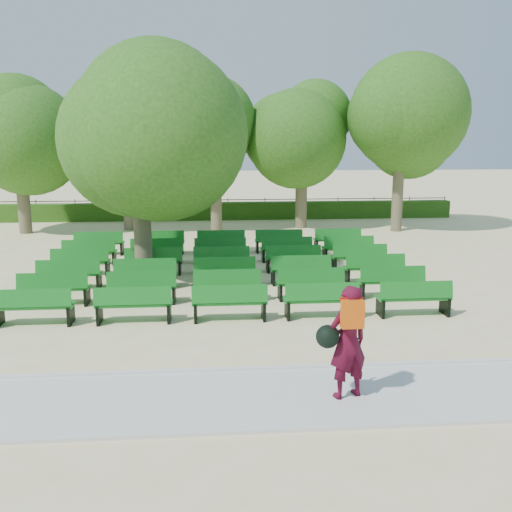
# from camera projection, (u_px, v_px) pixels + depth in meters

# --- Properties ---
(ground) EXTENTS (120.00, 120.00, 0.00)m
(ground) POSITION_uv_depth(u_px,v_px,m) (212.00, 287.00, 16.54)
(ground) COLOR beige
(paving) EXTENTS (30.00, 2.20, 0.06)m
(paving) POSITION_uv_depth(u_px,v_px,m) (215.00, 400.00, 9.32)
(paving) COLOR silver
(paving) RESTS_ON ground
(curb) EXTENTS (30.00, 0.12, 0.10)m
(curb) POSITION_uv_depth(u_px,v_px,m) (214.00, 371.00, 10.43)
(curb) COLOR silver
(curb) RESTS_ON ground
(hedge) EXTENTS (26.00, 0.70, 0.90)m
(hedge) POSITION_uv_depth(u_px,v_px,m) (209.00, 211.00, 30.11)
(hedge) COLOR #2B5616
(hedge) RESTS_ON ground
(fence) EXTENTS (26.00, 0.10, 1.02)m
(fence) POSITION_uv_depth(u_px,v_px,m) (209.00, 219.00, 30.59)
(fence) COLOR black
(fence) RESTS_ON ground
(tree_line) EXTENTS (21.80, 6.80, 7.04)m
(tree_line) POSITION_uv_depth(u_px,v_px,m) (210.00, 232.00, 26.30)
(tree_line) COLOR #30631A
(tree_line) RESTS_ON ground
(bench_array) EXTENTS (1.79, 0.63, 1.12)m
(bench_array) POSITION_uv_depth(u_px,v_px,m) (224.00, 276.00, 17.48)
(bench_array) COLOR #136F1C
(bench_array) RESTS_ON ground
(tree_among) EXTENTS (4.96, 4.96, 6.68)m
(tree_among) POSITION_uv_depth(u_px,v_px,m) (138.00, 131.00, 16.62)
(tree_among) COLOR brown
(tree_among) RESTS_ON ground
(person) EXTENTS (0.94, 0.66, 1.89)m
(person) POSITION_uv_depth(u_px,v_px,m) (347.00, 340.00, 9.18)
(person) COLOR #45091C
(person) RESTS_ON ground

